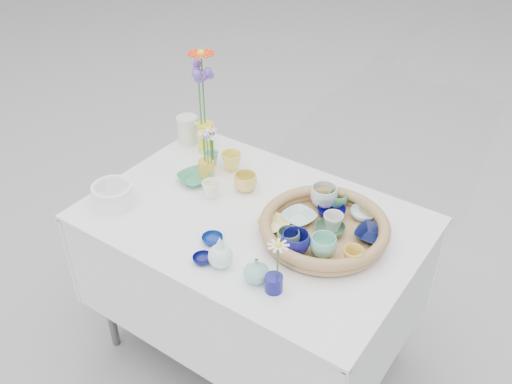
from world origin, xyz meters
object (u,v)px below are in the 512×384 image
Objects in this scene: tall_vase_yellow at (206,137)px; wicker_tray at (324,228)px; display_table at (254,348)px; bud_vase_seafoam at (256,270)px.

wicker_tray is at bearing -17.49° from tall_vase_yellow.
tall_vase_yellow is at bearing 162.51° from wicker_tray.
display_table is 0.85m from wicker_tray.
bud_vase_seafoam is (-0.07, -0.33, 0.01)m from wicker_tray.
display_table is 0.99m from tall_vase_yellow.
display_table is at bearing -169.88° from wicker_tray.
bud_vase_seafoam is 0.86m from tall_vase_yellow.
wicker_tray is at bearing 10.12° from display_table.
wicker_tray is 0.33m from bud_vase_seafoam.
wicker_tray reaches higher than display_table.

